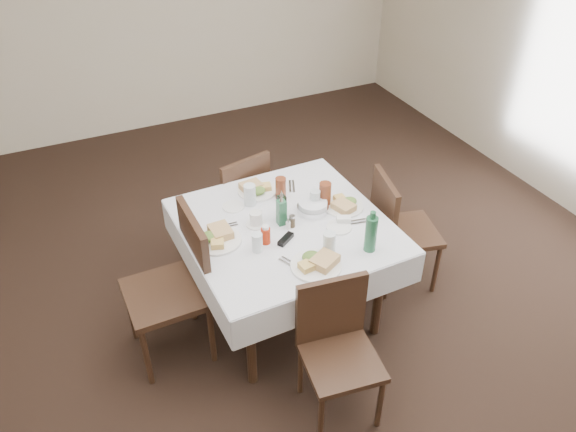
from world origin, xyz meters
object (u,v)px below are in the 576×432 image
at_px(dining_table, 285,235).
at_px(water_n, 250,195).
at_px(coffee_mug, 256,219).
at_px(water_w, 257,242).
at_px(oil_cruet_dark, 282,206).
at_px(water_e, 315,199).
at_px(bread_basket, 313,207).
at_px(oil_cruet_green, 281,211).
at_px(ketchup_bottle, 266,235).
at_px(chair_north, 240,198).
at_px(chair_south, 336,341).
at_px(chair_east, 396,225).
at_px(water_s, 329,243).
at_px(chair_west, 179,279).
at_px(green_bottle, 371,233).

height_order(dining_table, water_n, water_n).
bearing_deg(coffee_mug, water_w, -110.76).
bearing_deg(oil_cruet_dark, dining_table, -97.73).
xyz_separation_m(water_n, water_w, (-0.14, -0.47, -0.01)).
xyz_separation_m(water_e, oil_cruet_dark, (-0.24, -0.01, 0.03)).
height_order(bread_basket, oil_cruet_green, oil_cruet_green).
bearing_deg(oil_cruet_green, ketchup_bottle, -140.84).
bearing_deg(chair_north, dining_table, -88.00).
height_order(oil_cruet_dark, ketchup_bottle, oil_cruet_dark).
xyz_separation_m(chair_south, chair_east, (0.89, 0.74, 0.02)).
bearing_deg(bread_basket, oil_cruet_green, -170.35).
height_order(dining_table, chair_east, chair_east).
relative_size(water_w, oil_cruet_green, 0.54).
xyz_separation_m(chair_south, coffee_mug, (-0.12, 0.85, 0.31)).
height_order(water_s, water_e, water_s).
relative_size(chair_west, green_bottle, 3.68).
relative_size(chair_west, coffee_mug, 7.77).
bearing_deg(ketchup_bottle, coffee_mug, 84.91).
xyz_separation_m(chair_south, green_bottle, (0.40, 0.34, 0.39)).
bearing_deg(chair_west, coffee_mug, 8.18).
xyz_separation_m(chair_east, ketchup_bottle, (-1.03, -0.09, 0.31)).
distance_m(chair_west, water_e, 1.00).
xyz_separation_m(water_s, coffee_mug, (-0.29, 0.43, -0.03)).
bearing_deg(green_bottle, water_w, 155.77).
distance_m(chair_north, bread_basket, 0.82).
relative_size(water_s, oil_cruet_green, 0.62).
bearing_deg(bread_basket, water_n, 144.09).
bearing_deg(water_s, coffee_mug, 123.48).
relative_size(bread_basket, ketchup_bottle, 1.67).
bearing_deg(coffee_mug, chair_west, -171.82).
relative_size(chair_north, oil_cruet_dark, 4.24).
bearing_deg(water_e, oil_cruet_green, -165.16).
bearing_deg(green_bottle, water_n, 122.06).
xyz_separation_m(chair_east, bread_basket, (-0.62, 0.09, 0.28)).
xyz_separation_m(oil_cruet_dark, coffee_mug, (-0.18, -0.00, -0.05)).
bearing_deg(chair_east, chair_west, 178.89).
xyz_separation_m(chair_south, oil_cruet_green, (0.03, 0.79, 0.37)).
relative_size(chair_north, chair_west, 0.87).
bearing_deg(oil_cruet_dark, green_bottle, -56.90).
distance_m(chair_south, oil_cruet_dark, 0.93).
bearing_deg(water_e, chair_east, -11.66).
xyz_separation_m(chair_north, chair_west, (-0.69, -0.78, 0.07)).
relative_size(chair_south, water_e, 6.78).
bearing_deg(chair_east, dining_table, 177.71).
relative_size(bread_basket, oil_cruet_green, 0.94).
bearing_deg(water_w, water_n, 73.23).
xyz_separation_m(chair_east, chair_west, (-1.56, 0.03, 0.06)).
bearing_deg(water_n, water_s, -70.39).
distance_m(chair_south, ketchup_bottle, 0.75).
xyz_separation_m(chair_north, chair_east, (0.87, -0.81, 0.01)).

